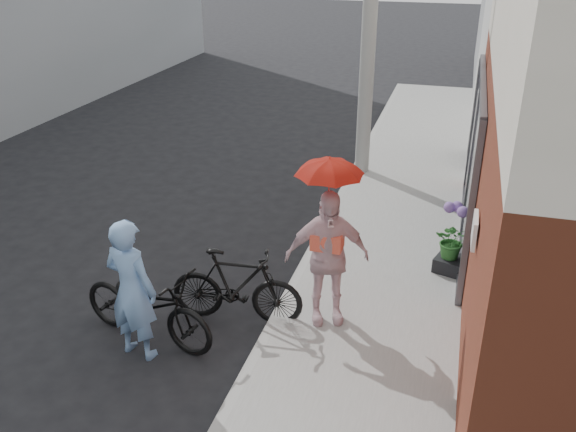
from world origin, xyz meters
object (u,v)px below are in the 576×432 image
at_px(officer, 132,290).
at_px(kimono_woman, 327,257).
at_px(bike_right, 237,286).
at_px(planter, 450,264).
at_px(bike_left, 147,305).

bearing_deg(officer, kimono_woman, -140.17).
height_order(bike_right, planter, bike_right).
height_order(kimono_woman, planter, kimono_woman).
bearing_deg(officer, planter, -130.92).
bearing_deg(bike_left, bike_right, -41.75).
xyz_separation_m(kimono_woman, planter, (1.45, 1.65, -0.76)).
bearing_deg(planter, officer, -141.00).
relative_size(bike_right, planter, 4.27).
bearing_deg(bike_left, planter, -42.29).
relative_size(bike_left, kimono_woman, 1.07).
bearing_deg(planter, kimono_woman, -131.33).
height_order(officer, kimono_woman, kimono_woman).
bearing_deg(officer, bike_right, -123.22).
distance_m(officer, planter, 4.48).
bearing_deg(kimono_woman, officer, -170.25).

